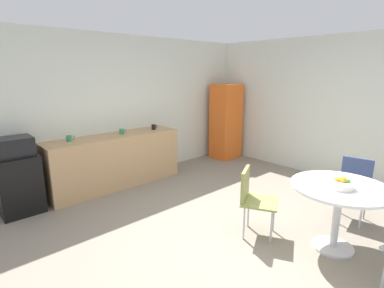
% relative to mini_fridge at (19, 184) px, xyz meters
% --- Properties ---
extents(ground_plane, '(6.00, 6.00, 0.00)m').
position_rel_mini_fridge_xyz_m(ground_plane, '(1.72, -2.65, -0.41)').
color(ground_plane, gray).
extents(wall_back, '(6.00, 0.10, 2.60)m').
position_rel_mini_fridge_xyz_m(wall_back, '(1.72, 0.35, 0.89)').
color(wall_back, silver).
rests_on(wall_back, ground_plane).
extents(wall_side_right, '(0.10, 6.00, 2.60)m').
position_rel_mini_fridge_xyz_m(wall_side_right, '(4.72, -2.65, 0.89)').
color(wall_side_right, silver).
rests_on(wall_side_right, ground_plane).
extents(counter_block, '(2.30, 0.60, 0.90)m').
position_rel_mini_fridge_xyz_m(counter_block, '(1.50, 0.00, 0.04)').
color(counter_block, tan).
rests_on(counter_block, ground_plane).
extents(mini_fridge, '(0.54, 0.54, 0.83)m').
position_rel_mini_fridge_xyz_m(mini_fridge, '(0.00, 0.00, 0.00)').
color(mini_fridge, black).
rests_on(mini_fridge, ground_plane).
extents(microwave, '(0.48, 0.38, 0.26)m').
position_rel_mini_fridge_xyz_m(microwave, '(0.00, 0.00, 0.54)').
color(microwave, black).
rests_on(microwave, mini_fridge).
extents(locker_cabinet, '(0.60, 0.50, 1.69)m').
position_rel_mini_fridge_xyz_m(locker_cabinet, '(4.27, -0.10, 0.43)').
color(locker_cabinet, orange).
rests_on(locker_cabinet, ground_plane).
extents(round_table, '(1.03, 1.03, 0.76)m').
position_rel_mini_fridge_xyz_m(round_table, '(2.38, -3.41, 0.19)').
color(round_table, silver).
rests_on(round_table, ground_plane).
extents(chair_navy, '(0.48, 0.48, 0.83)m').
position_rel_mini_fridge_xyz_m(chair_navy, '(3.31, -3.25, 0.11)').
color(chair_navy, silver).
rests_on(chair_navy, ground_plane).
extents(chair_olive, '(0.57, 0.57, 0.83)m').
position_rel_mini_fridge_xyz_m(chair_olive, '(1.95, -2.58, 0.11)').
color(chair_olive, silver).
rests_on(chair_olive, ground_plane).
extents(fruit_bowl, '(0.27, 0.27, 0.13)m').
position_rel_mini_fridge_xyz_m(fruit_bowl, '(2.32, -3.43, 0.39)').
color(fruit_bowl, silver).
rests_on(fruit_bowl, round_table).
extents(mug_white, '(0.13, 0.08, 0.09)m').
position_rel_mini_fridge_xyz_m(mug_white, '(1.66, 0.00, 0.53)').
color(mug_white, '#338C59').
rests_on(mug_white, counter_block).
extents(mug_green, '(0.13, 0.08, 0.09)m').
position_rel_mini_fridge_xyz_m(mug_green, '(2.32, -0.01, 0.53)').
color(mug_green, black).
rests_on(mug_green, counter_block).
extents(mug_red, '(0.13, 0.08, 0.09)m').
position_rel_mini_fridge_xyz_m(mug_red, '(0.78, 0.06, 0.53)').
color(mug_red, '#338C59').
rests_on(mug_red, counter_block).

